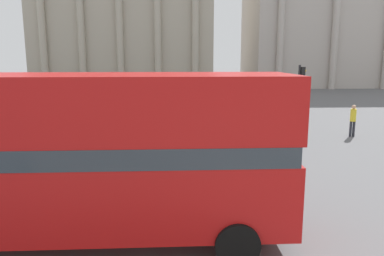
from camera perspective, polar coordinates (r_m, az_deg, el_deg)
name	(u,v)px	position (r m, az deg, el deg)	size (l,w,h in m)	color
double_decker_bus	(72,153)	(9.15, -17.89, -3.64)	(10.25, 2.65, 4.09)	black
plaza_building_left	(126,14)	(58.54, -10.00, 16.69)	(25.03, 16.21, 21.36)	#B2A893
plaza_building_right	(341,10)	(65.35, 21.73, 16.38)	(29.23, 15.03, 23.42)	#BCB2A8
traffic_light_mid	(300,92)	(20.92, 16.10, 5.32)	(0.42, 0.24, 4.06)	black
car_white	(141,106)	(29.75, -7.78, 3.37)	(4.20, 1.93, 1.35)	black
pedestrian_grey	(245,94)	(35.73, 8.06, 5.15)	(0.32, 0.32, 1.81)	#282B33
pedestrian_red	(167,125)	(19.11, -3.86, 0.39)	(0.32, 0.32, 1.79)	#282B33
pedestrian_yellow	(353,118)	(23.08, 23.33, 1.38)	(0.32, 0.32, 1.83)	#282B33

